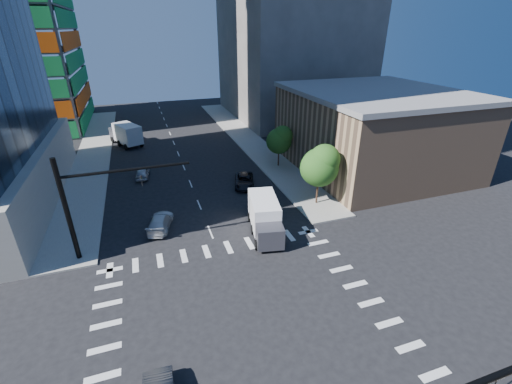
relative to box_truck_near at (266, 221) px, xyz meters
name	(u,v)px	position (x,y,z in m)	size (l,w,h in m)	color
ground	(248,324)	(-4.93, -9.98, -1.46)	(160.00, 160.00, 0.00)	black
road_markings	(248,324)	(-4.93, -9.98, -1.45)	(20.00, 20.00, 0.01)	silver
sidewalk_ne	(247,139)	(7.57, 30.02, -1.38)	(5.00, 60.00, 0.15)	gray
sidewalk_nw	(94,154)	(-17.43, 30.02, -1.38)	(5.00, 60.00, 0.15)	gray
commercial_building	(373,130)	(20.07, 12.02, 3.86)	(20.50, 22.50, 10.60)	#977357
bg_building_ne	(290,48)	(22.07, 45.02, 12.54)	(24.00, 30.00, 28.00)	#5C5653
signal_mast_nw	(85,199)	(-14.92, 1.52, 4.04)	(10.20, 0.40, 9.00)	black
tree_south	(321,165)	(7.70, 3.92, 3.23)	(4.16, 4.16, 6.82)	#382316
tree_north	(280,139)	(8.00, 15.92, 2.53)	(3.54, 3.52, 5.78)	#382316
no_parking_sign	(497,381)	(5.77, -18.98, -0.07)	(0.30, 0.06, 2.20)	black
car_nb_far	(244,181)	(1.35, 11.23, -0.77)	(2.26, 4.91, 1.36)	black
car_sb_near	(160,222)	(-9.39, 4.38, -0.76)	(1.95, 4.81, 1.40)	silver
car_sb_mid	(143,173)	(-10.51, 18.13, -0.78)	(1.60, 3.99, 1.36)	#ADB0B5
box_truck_near	(266,221)	(0.00, 0.00, 0.00)	(3.82, 6.66, 3.29)	black
box_truck_far	(125,135)	(-12.57, 33.74, 0.13)	(5.44, 7.40, 3.57)	black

